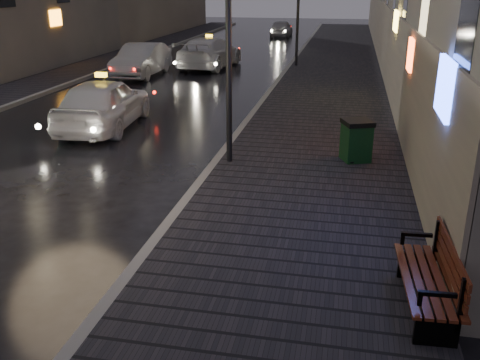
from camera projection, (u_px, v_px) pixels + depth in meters
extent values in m
plane|color=black|center=(27.00, 285.00, 8.18)|extent=(120.00, 120.00, 0.00)
cube|color=black|center=(335.00, 71.00, 26.68)|extent=(4.60, 58.00, 0.15)
cube|color=slate|center=(287.00, 69.00, 27.13)|extent=(0.20, 58.00, 0.15)
cube|color=black|center=(100.00, 64.00, 29.03)|extent=(2.40, 58.00, 0.15)
cube|color=slate|center=(123.00, 64.00, 28.79)|extent=(0.20, 58.00, 0.15)
cylinder|color=black|center=(229.00, 59.00, 12.40)|extent=(0.14, 0.14, 5.00)
cylinder|color=black|center=(298.00, 15.00, 27.07)|extent=(0.14, 0.14, 5.00)
cube|color=black|center=(436.00, 330.00, 6.53)|extent=(0.54, 0.09, 0.43)
cube|color=black|center=(461.00, 306.00, 6.36)|extent=(0.07, 0.07, 0.75)
cube|color=black|center=(437.00, 294.00, 6.36)|extent=(0.45, 0.08, 0.05)
cube|color=black|center=(416.00, 265.00, 8.01)|extent=(0.54, 0.09, 0.43)
cube|color=black|center=(436.00, 244.00, 7.84)|extent=(0.07, 0.07, 0.75)
cube|color=black|center=(417.00, 234.00, 7.84)|extent=(0.45, 0.08, 0.05)
cube|color=#461B0F|center=(428.00, 279.00, 7.18)|extent=(0.75, 1.95, 0.04)
cube|color=#461B0F|center=(451.00, 260.00, 7.04)|extent=(0.13, 1.92, 0.43)
cube|color=black|center=(356.00, 143.00, 13.18)|extent=(0.80, 0.80, 0.91)
cube|color=black|center=(358.00, 122.00, 13.00)|extent=(0.87, 0.87, 0.11)
imported|color=silver|center=(104.00, 103.00, 16.50)|extent=(2.27, 4.82, 1.59)
imported|color=gray|center=(141.00, 60.00, 25.47)|extent=(1.66, 4.61, 1.51)
imported|color=silver|center=(209.00, 53.00, 27.87)|extent=(2.69, 5.59, 1.57)
imported|color=gray|center=(281.00, 28.00, 42.99)|extent=(1.56, 3.85, 1.31)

